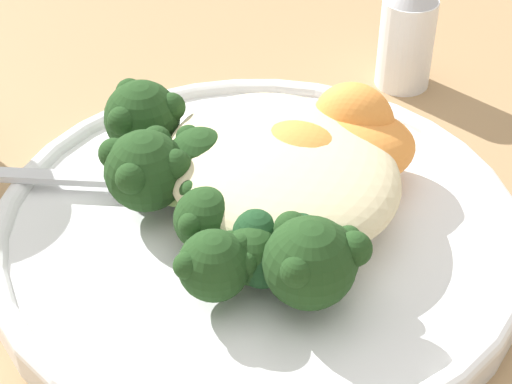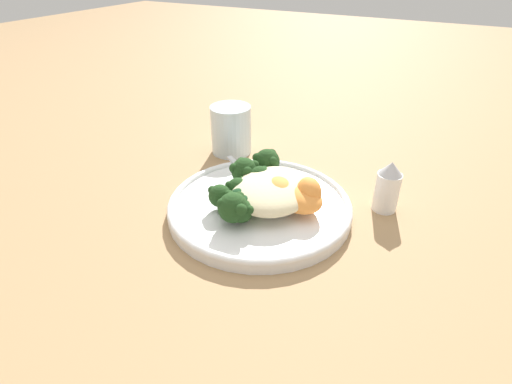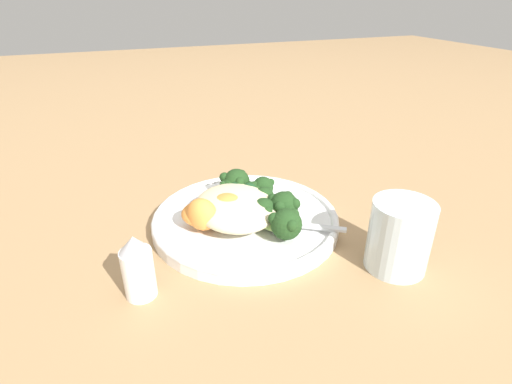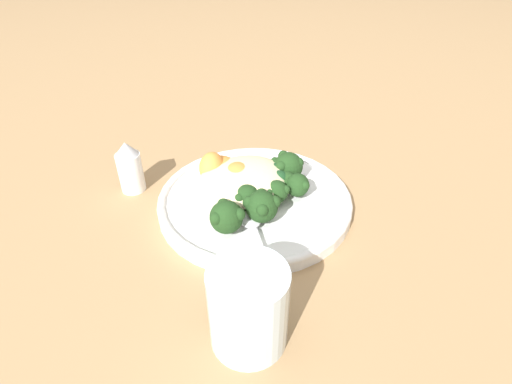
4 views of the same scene
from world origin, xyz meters
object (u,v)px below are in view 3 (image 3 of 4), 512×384
Objects in this scene: broccoli_stalk_5 at (245,196)px; sweet_potato_chunk_2 at (229,207)px; plate at (246,219)px; broccoli_stalk_0 at (281,223)px; broccoli_stalk_1 at (259,210)px; water_glass at (399,236)px; sweet_potato_chunk_1 at (207,214)px; kale_tuft at (243,191)px; salt_shaker at (138,267)px; broccoli_stalk_2 at (279,206)px; broccoli_stalk_6 at (234,187)px; broccoli_stalk_3 at (260,199)px; quinoa_mound at (236,208)px; broccoli_stalk_4 at (257,192)px; broccoli_stalk_7 at (231,192)px; sweet_potato_chunk_0 at (202,214)px; spoon at (289,223)px.

sweet_potato_chunk_2 reaches higher than broccoli_stalk_5.
plate is 0.08m from broccoli_stalk_0.
water_glass is (-0.14, -0.14, 0.01)m from broccoli_stalk_1.
sweet_potato_chunk_1 reaches higher than plate.
kale_tuft is 0.57× the size of salt_shaker.
broccoli_stalk_6 is (0.09, 0.04, -0.00)m from broccoli_stalk_2.
broccoli_stalk_3 reaches higher than plate.
quinoa_mound reaches higher than plate.
broccoli_stalk_5 is 0.05m from sweet_potato_chunk_2.
broccoli_stalk_2 is at bearing -102.33° from sweet_potato_chunk_1.
broccoli_stalk_4 is 0.23m from water_glass.
water_glass reaches higher than broccoli_stalk_1.
sweet_potato_chunk_1 is (-0.06, 0.06, -0.00)m from broccoli_stalk_6.
broccoli_stalk_0 and broccoli_stalk_6 have the same top height.
salt_shaker is (-0.09, 0.11, 0.00)m from sweet_potato_chunk_1.
broccoli_stalk_0 is 1.38× the size of broccoli_stalk_7.
broccoli_stalk_3 is at bearing -78.29° from sweet_potato_chunk_1.
broccoli_stalk_4 is (0.04, -0.05, -0.00)m from quinoa_mound.
plate is 3.01× the size of water_glass.
broccoli_stalk_6 is (0.13, 0.02, -0.00)m from broccoli_stalk_0.
sweet_potato_chunk_0 is at bearing -154.83° from broccoli_stalk_2.
broccoli_stalk_3 is 1.79× the size of sweet_potato_chunk_0.
broccoli_stalk_5 is at bearing -60.78° from sweet_potato_chunk_1.
quinoa_mound is 0.05m from sweet_potato_chunk_0.
broccoli_stalk_7 is at bearing 7.74° from plate.
salt_shaker reaches higher than spoon.
sweet_potato_chunk_2 is at bearing -74.17° from sweet_potato_chunk_0.
broccoli_stalk_0 is 0.12m from kale_tuft.
broccoli_stalk_4 is 1.13× the size of water_glass.
broccoli_stalk_0 and broccoli_stalk_2 have the same top height.
plate is at bearing -143.65° from broccoli_stalk_5.
broccoli_stalk_2 is 1.14× the size of broccoli_stalk_7.
broccoli_stalk_7 is at bearing 69.34° from kale_tuft.
broccoli_stalk_4 is at bearing -62.52° from sweet_potato_chunk_0.
broccoli_stalk_5 is 0.84× the size of spoon.
broccoli_stalk_1 is at bearing 45.32° from water_glass.
broccoli_stalk_7 is 0.86× the size of spoon.
broccoli_stalk_1 is 0.04m from sweet_potato_chunk_2.
salt_shaker is at bearing -112.03° from broccoli_stalk_1.
spoon is at bearing -122.47° from sweet_potato_chunk_2.
salt_shaker reaches higher than sweet_potato_chunk_2.
broccoli_stalk_7 reaches higher than spoon.
sweet_potato_chunk_2 is (0.00, 0.01, 0.00)m from quinoa_mound.
quinoa_mound is 2.28× the size of sweet_potato_chunk_2.
broccoli_stalk_3 is at bearing -74.03° from sweet_potato_chunk_0.
broccoli_stalk_1 reaches higher than broccoli_stalk_3.
sweet_potato_chunk_0 is (0.05, 0.09, 0.00)m from broccoli_stalk_0.
spoon is at bearing 43.14° from water_glass.
sweet_potato_chunk_2 is 1.30× the size of kale_tuft.
broccoli_stalk_2 is 0.03m from spoon.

